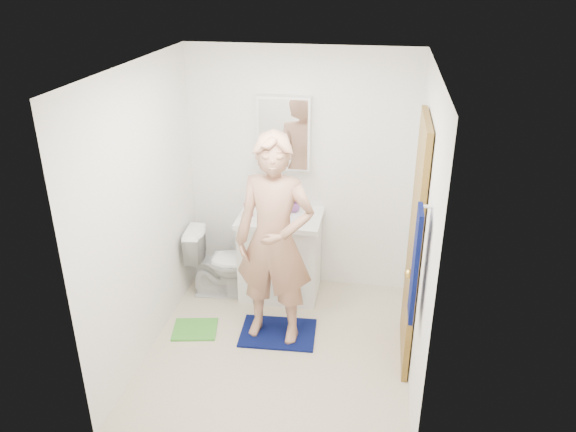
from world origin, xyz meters
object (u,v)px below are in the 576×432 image
object	(u,v)px
toilet	(222,262)
toothbrush_cup	(293,207)
medicine_cabinet	(284,133)
man	(275,241)
towel	(415,265)
vanity_cabinet	(281,257)
soap_dispenser	(248,207)

from	to	relation	value
toilet	toothbrush_cup	world-z (taller)	toothbrush_cup
medicine_cabinet	man	xyz separation A→B (m)	(0.09, -0.95, -0.65)
towel	man	distance (m)	1.36
vanity_cabinet	toilet	world-z (taller)	vanity_cabinet
medicine_cabinet	toothbrush_cup	xyz separation A→B (m)	(0.11, -0.11, -0.70)
medicine_cabinet	man	size ratio (longest dim) A/B	0.38
medicine_cabinet	toilet	bearing A→B (deg)	-148.95
toilet	man	xyz separation A→B (m)	(0.65, -0.61, 0.60)
toilet	soap_dispenser	size ratio (longest dim) A/B	4.00
vanity_cabinet	toilet	bearing A→B (deg)	-168.49
toilet	toothbrush_cup	size ratio (longest dim) A/B	5.47
vanity_cabinet	medicine_cabinet	world-z (taller)	medicine_cabinet
soap_dispenser	toothbrush_cup	distance (m)	0.44
vanity_cabinet	towel	distance (m)	2.08
vanity_cabinet	toothbrush_cup	bearing A→B (deg)	45.85
medicine_cabinet	man	world-z (taller)	medicine_cabinet
medicine_cabinet	man	bearing A→B (deg)	-84.82
towel	soap_dispenser	distance (m)	2.09
toilet	medicine_cabinet	bearing A→B (deg)	-63.56
man	medicine_cabinet	bearing A→B (deg)	100.93
towel	toilet	xyz separation A→B (m)	(-1.74, 1.37, -0.90)
vanity_cabinet	toilet	size ratio (longest dim) A/B	1.14
towel	vanity_cabinet	bearing A→B (deg)	128.47
towel	soap_dispenser	xyz separation A→B (m)	(-1.48, 1.44, -0.31)
soap_dispenser	toothbrush_cup	world-z (taller)	soap_dispenser
vanity_cabinet	man	size ratio (longest dim) A/B	0.43
soap_dispenser	medicine_cabinet	bearing A→B (deg)	42.07
medicine_cabinet	soap_dispenser	world-z (taller)	medicine_cabinet
toilet	man	size ratio (longest dim) A/B	0.38
vanity_cabinet	towel	size ratio (longest dim) A/B	1.00
vanity_cabinet	soap_dispenser	bearing A→B (deg)	-171.33
soap_dispenser	toothbrush_cup	bearing A→B (deg)	21.11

